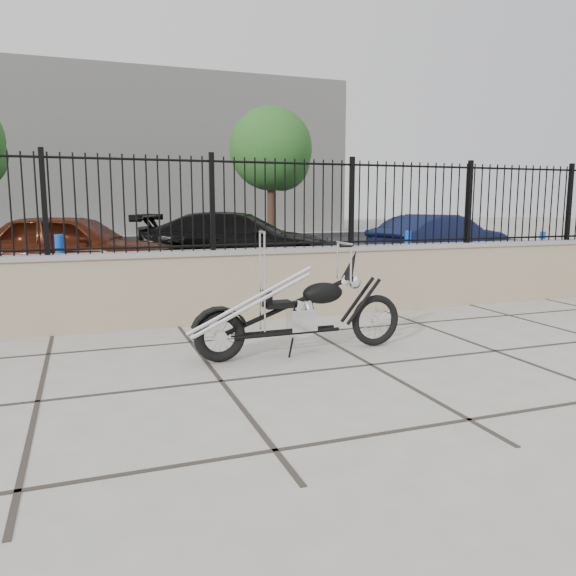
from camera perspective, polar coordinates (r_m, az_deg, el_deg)
The scene contains 13 objects.
ground_plane at distance 5.61m, azimuth 8.43°, elevation -7.74°, with size 90.00×90.00×0.00m, color #99968E.
parking_lot at distance 17.49m, azimuth -11.44°, elevation 3.34°, with size 30.00×30.00×0.00m, color black.
retaining_wall at distance 7.75m, azimuth -0.30°, elevation 0.55°, with size 14.00×0.36×0.96m, color gray.
iron_fence at distance 7.67m, azimuth -0.31°, elevation 8.56°, with size 14.00×0.08×1.20m, color black.
background_building at distance 31.42m, azimuth -15.62°, elevation 12.79°, with size 22.00×6.00×8.00m, color beige.
chopper_motorcycle at distance 5.80m, azimuth 1.01°, elevation -0.42°, with size 2.20×0.39×1.32m, color black, non-canonical shape.
car_red at distance 11.93m, azimuth -20.95°, elevation 3.88°, with size 1.64×4.08×1.39m, color #3D1508.
car_black at distance 13.09m, azimuth -4.92°, elevation 4.73°, with size 1.91×4.69×1.36m, color black.
car_blue at distance 14.78m, azimuth 15.17°, elevation 4.75°, with size 1.36×3.89×1.28m, color #0E1636.
bollard_a at distance 9.45m, azimuth -22.08°, elevation 1.76°, with size 0.13×0.13×1.09m, color blue.
bollard_b at distance 10.98m, azimuth 12.03°, elevation 2.98°, with size 0.13×0.13×1.04m, color #0C21B5.
bollard_c at distance 13.21m, azimuth 24.35°, elevation 3.16°, with size 0.12×0.12×0.96m, color blue.
tree_right at distance 22.14m, azimuth -1.75°, elevation 14.32°, with size 3.18×3.18×5.36m.
Camera 1 is at (-2.59, -4.72, 1.58)m, focal length 35.00 mm.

